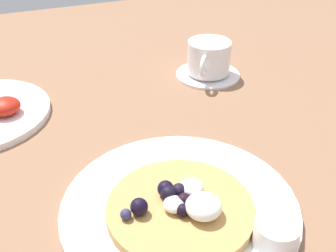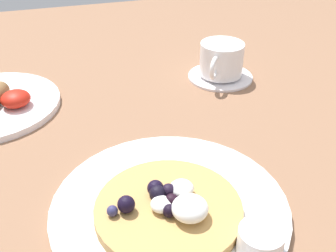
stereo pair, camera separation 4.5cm
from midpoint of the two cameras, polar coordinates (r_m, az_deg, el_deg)
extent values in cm
cube|color=#896147|center=(55.70, -5.77, -7.43)|extent=(177.69, 154.73, 3.00)
cylinder|color=white|center=(48.63, -1.08, -11.26)|extent=(27.74, 27.74, 1.04)
cylinder|color=tan|center=(46.59, -1.12, -11.68)|extent=(16.61, 16.61, 1.31)
sphere|color=navy|center=(44.78, -8.88, -12.19)|extent=(1.23, 1.23, 1.23)
sphere|color=black|center=(45.55, -0.67, -10.40)|extent=(1.61, 1.61, 1.61)
sphere|color=black|center=(46.76, -3.25, -8.85)|extent=(1.90, 1.90, 1.90)
sphere|color=black|center=(46.12, -3.02, -9.57)|extent=(1.87, 1.87, 1.87)
sphere|color=black|center=(46.69, -1.28, -9.06)|extent=(1.66, 1.66, 1.66)
sphere|color=black|center=(44.88, -7.00, -11.22)|extent=(1.95, 1.95, 1.95)
sphere|color=black|center=(44.54, -0.87, -11.78)|extent=(1.46, 1.46, 1.46)
ellipsoid|color=white|center=(47.05, 0.52, -8.63)|extent=(2.82, 2.82, 1.69)
ellipsoid|color=white|center=(44.32, 2.02, -11.24)|extent=(3.97, 3.97, 2.38)
ellipsoid|color=white|center=(45.23, -1.92, -10.94)|extent=(2.43, 2.43, 1.46)
cylinder|color=white|center=(43.87, 11.94, -14.67)|extent=(4.66, 4.66, 2.96)
cylinder|color=#5E2303|center=(43.44, 12.03, -14.14)|extent=(3.82, 3.82, 0.36)
ellipsoid|color=red|center=(69.49, -23.58, 2.49)|extent=(4.72, 4.72, 2.59)
cylinder|color=white|center=(78.80, 3.95, 7.28)|extent=(12.18, 12.18, 0.84)
cylinder|color=white|center=(77.38, 4.05, 9.57)|extent=(8.05, 8.05, 6.01)
torus|color=white|center=(72.76, 3.22, 8.28)|extent=(3.18, 3.78, 4.16)
cylinder|color=brown|center=(76.64, 4.10, 10.89)|extent=(6.84, 6.84, 0.48)
camera|label=1|loc=(0.02, -92.32, -1.50)|focal=43.63mm
camera|label=2|loc=(0.02, 87.68, 1.50)|focal=43.63mm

